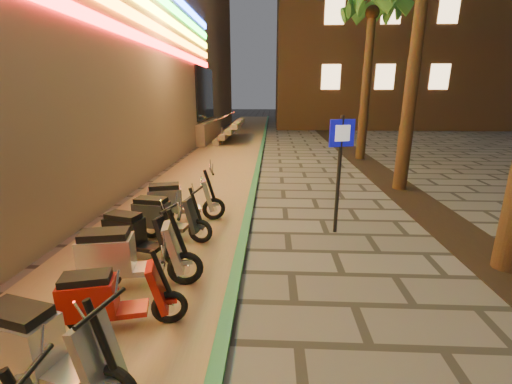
# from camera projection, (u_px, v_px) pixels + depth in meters

# --- Properties ---
(ground) EXTENTS (120.00, 120.00, 0.00)m
(ground) POSITION_uv_depth(u_px,v_px,m) (299.00, 345.00, 4.03)
(ground) COLOR #474442
(ground) RESTS_ON ground
(parking_strip) EXTENTS (3.40, 60.00, 0.01)m
(parking_strip) POSITION_uv_depth(u_px,v_px,m) (216.00, 167.00, 13.74)
(parking_strip) COLOR #8C7251
(parking_strip) RESTS_ON ground
(green_curb) EXTENTS (0.18, 60.00, 0.10)m
(green_curb) POSITION_uv_depth(u_px,v_px,m) (258.00, 166.00, 13.65)
(green_curb) COLOR #2A7044
(green_curb) RESTS_ON ground
(planting_strip) EXTENTS (1.20, 40.00, 0.02)m
(planting_strip) POSITION_uv_depth(u_px,v_px,m) (427.00, 210.00, 8.66)
(planting_strip) COLOR black
(planting_strip) RESTS_ON ground
(palm_d) EXTENTS (2.97, 3.02, 7.16)m
(palm_d) POSITION_uv_depth(u_px,v_px,m) (372.00, 13.00, 13.72)
(palm_d) COLOR #472D19
(palm_d) RESTS_ON ground
(pedestrian_sign) EXTENTS (0.52, 0.20, 2.44)m
(pedestrian_sign) POSITION_uv_depth(u_px,v_px,m) (340.00, 159.00, 6.87)
(pedestrian_sign) COLOR black
(pedestrian_sign) RESTS_ON ground
(scooter_4) EXTENTS (1.66, 0.81, 1.17)m
(scooter_4) POSITION_uv_depth(u_px,v_px,m) (43.00, 348.00, 3.27)
(scooter_4) COLOR black
(scooter_4) RESTS_ON ground
(scooter_5) EXTENTS (1.48, 0.72, 1.04)m
(scooter_5) POSITION_uv_depth(u_px,v_px,m) (109.00, 298.00, 4.16)
(scooter_5) COLOR black
(scooter_5) RESTS_ON ground
(scooter_6) EXTENTS (1.77, 0.78, 1.25)m
(scooter_6) POSITION_uv_depth(u_px,v_px,m) (126.00, 256.00, 5.04)
(scooter_6) COLOR black
(scooter_6) RESTS_ON ground
(scooter_7) EXTENTS (1.55, 0.79, 1.10)m
(scooter_7) POSITION_uv_depth(u_px,v_px,m) (136.00, 235.00, 5.96)
(scooter_7) COLOR black
(scooter_7) RESTS_ON ground
(scooter_8) EXTENTS (1.61, 0.67, 1.13)m
(scooter_8) POSITION_uv_depth(u_px,v_px,m) (163.00, 217.00, 6.78)
(scooter_8) COLOR black
(scooter_8) RESTS_ON ground
(scooter_9) EXTENTS (1.71, 0.88, 1.21)m
(scooter_9) POSITION_uv_depth(u_px,v_px,m) (177.00, 201.00, 7.67)
(scooter_9) COLOR black
(scooter_9) RESTS_ON ground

